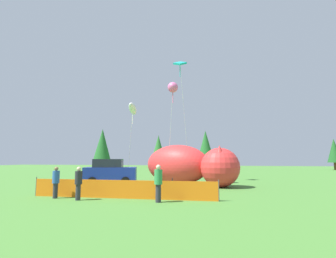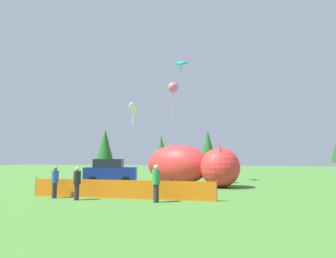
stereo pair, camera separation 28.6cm
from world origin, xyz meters
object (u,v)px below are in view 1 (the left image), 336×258
at_px(spectator_in_blue_shirt, 56,181).
at_px(kite_teal_diamond, 180,66).
at_px(inflatable_cat, 188,166).
at_px(kite_white_ghost, 133,109).
at_px(spectator_in_grey_shirt, 158,182).
at_px(folding_chair, 170,184).
at_px(parked_car, 110,172).
at_px(spectator_in_red_shirt, 78,182).
at_px(kite_pink_octopus, 173,88).

bearing_deg(spectator_in_blue_shirt, kite_teal_diamond, 65.76).
relative_size(inflatable_cat, spectator_in_blue_shirt, 4.92).
height_order(spectator_in_blue_shirt, kite_white_ghost, kite_white_ghost).
bearing_deg(spectator_in_grey_shirt, folding_chair, 92.50).
xyz_separation_m(parked_car, spectator_in_red_shirt, (1.70, -7.52, -0.10)).
relative_size(spectator_in_grey_shirt, spectator_in_blue_shirt, 1.09).
xyz_separation_m(inflatable_cat, spectator_in_grey_shirt, (-0.30, -8.16, -0.49)).
bearing_deg(spectator_in_grey_shirt, kite_teal_diamond, 93.50).
distance_m(spectator_in_grey_shirt, kite_teal_diamond, 14.50).
relative_size(spectator_in_red_shirt, spectator_in_blue_shirt, 1.01).
relative_size(spectator_in_red_shirt, kite_white_ghost, 0.24).
relative_size(spectator_in_blue_shirt, kite_pink_octopus, 0.20).
bearing_deg(parked_car, folding_chair, -48.99).
relative_size(folding_chair, kite_white_ghost, 0.13).
relative_size(parked_car, spectator_in_blue_shirt, 2.68).
distance_m(spectator_in_blue_shirt, kite_teal_diamond, 15.22).
height_order(spectator_in_grey_shirt, spectator_in_blue_shirt, spectator_in_grey_shirt).
xyz_separation_m(folding_chair, kite_pink_octopus, (-0.72, 4.70, 7.27)).
xyz_separation_m(kite_white_ghost, kite_pink_octopus, (3.50, -0.23, 1.59)).
relative_size(spectator_in_grey_shirt, kite_teal_diamond, 0.16).
relative_size(parked_car, inflatable_cat, 0.54).
distance_m(spectator_in_grey_shirt, spectator_in_blue_shirt, 5.51).
relative_size(inflatable_cat, kite_teal_diamond, 0.71).
relative_size(inflatable_cat, spectator_in_red_shirt, 4.86).
xyz_separation_m(spectator_in_blue_shirt, kite_white_ghost, (1.13, 8.44, 5.32)).
distance_m(spectator_in_red_shirt, spectator_in_blue_shirt, 1.53).
bearing_deg(kite_teal_diamond, spectator_in_blue_shirt, -114.24).
xyz_separation_m(inflatable_cat, kite_pink_octopus, (-1.18, 0.18, 6.35)).
height_order(spectator_in_red_shirt, kite_white_ghost, kite_white_ghost).
bearing_deg(kite_white_ghost, kite_teal_diamond, 32.02).
bearing_deg(inflatable_cat, kite_pink_octopus, -165.32).
xyz_separation_m(parked_car, spectator_in_blue_shirt, (0.22, -7.19, -0.11)).
relative_size(folding_chair, inflatable_cat, 0.11).
bearing_deg(kite_pink_octopus, parked_car, -168.09).
bearing_deg(kite_pink_octopus, spectator_in_red_shirt, -110.19).
bearing_deg(spectator_in_red_shirt, kite_teal_diamond, 73.17).
height_order(folding_chair, inflatable_cat, inflatable_cat).
relative_size(spectator_in_red_shirt, kite_teal_diamond, 0.15).
bearing_deg(spectator_in_red_shirt, folding_chair, 44.84).
distance_m(folding_chair, kite_teal_diamond, 12.35).
xyz_separation_m(parked_car, inflatable_cat, (6.03, 0.84, 0.45)).
relative_size(folding_chair, kite_pink_octopus, 0.10).
bearing_deg(spectator_in_red_shirt, inflatable_cat, 62.65).
relative_size(parked_car, kite_pink_octopus, 0.52).
bearing_deg(parked_car, spectator_in_grey_shirt, -67.53).
bearing_deg(folding_chair, spectator_in_grey_shirt, 85.50).
bearing_deg(kite_white_ghost, parked_car, -137.09).
distance_m(folding_chair, kite_pink_octopus, 8.69).
height_order(inflatable_cat, kite_white_ghost, kite_white_ghost).
xyz_separation_m(spectator_in_red_shirt, spectator_in_grey_shirt, (4.02, 0.19, 0.07)).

